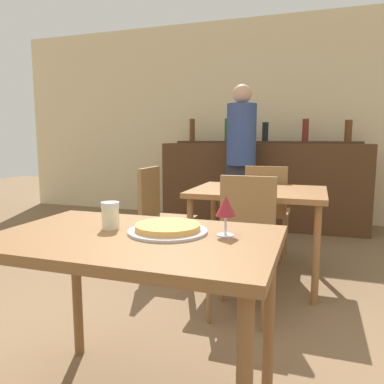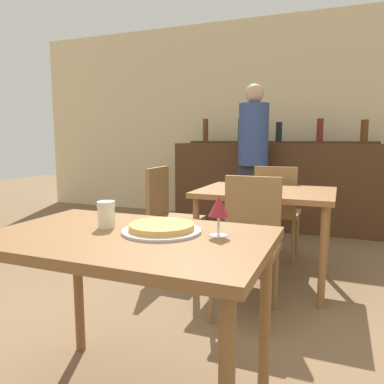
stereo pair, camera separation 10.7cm
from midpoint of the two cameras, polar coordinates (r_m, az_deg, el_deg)
name	(u,v)px [view 1 (the left image)]	position (r m, az deg, el deg)	size (l,w,h in m)	color
wall_back	(269,121)	(5.44, 11.10, 10.64)	(8.00, 0.05, 2.80)	beige
dining_table_near	(135,257)	(1.53, -10.71, -9.80)	(1.12, 0.71, 0.77)	brown
dining_table_far	(258,200)	(3.01, 9.02, -1.24)	(1.03, 0.79, 0.75)	brown
bar_counter	(262,185)	(4.97, 10.06, 1.03)	(2.60, 0.56, 1.09)	#4C2D19
bar_back_shelf	(266,138)	(5.08, 10.55, 8.07)	(2.39, 0.24, 0.34)	#4C2D19
chair_far_side_front	(244,235)	(2.49, 6.77, -6.49)	(0.40, 0.40, 0.90)	olive
chair_far_side_back	(267,206)	(3.58, 10.48, -2.09)	(0.40, 0.40, 0.90)	olive
chair_far_side_left	(160,211)	(3.28, -5.80, -2.94)	(0.40, 0.40, 0.90)	olive
pizza_tray	(168,229)	(1.52, -5.73, -5.61)	(0.32, 0.32, 0.04)	#B7B7BC
cheese_shaker	(110,215)	(1.62, -14.19, -3.47)	(0.08, 0.08, 0.11)	beige
person_standing	(241,155)	(4.40, 6.80, 5.62)	(0.34, 0.34, 1.76)	#2D2D38
wine_glass	(226,207)	(1.45, 3.08, -2.31)	(0.08, 0.08, 0.16)	silver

